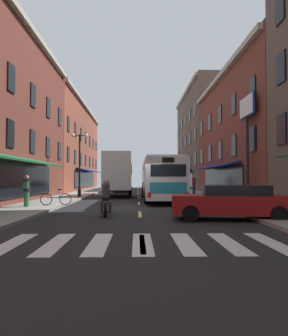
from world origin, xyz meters
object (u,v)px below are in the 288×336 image
at_px(billboard_sign, 247,122).
at_px(sedan_mid, 121,186).
at_px(transit_bus, 160,179).
at_px(sedan_near, 231,202).
at_px(pedestrian_near, 27,190).
at_px(bicycle_near, 56,199).
at_px(motorcycle_rider, 106,200).
at_px(street_lamp_twin, 80,162).
at_px(box_truck, 118,175).
at_px(pedestrian_mid, 194,184).

height_order(billboard_sign, sedan_mid, billboard_sign).
bearing_deg(transit_bus, sedan_near, -80.30).
relative_size(sedan_mid, pedestrian_near, 2.68).
bearing_deg(bicycle_near, billboard_sign, 11.01).
bearing_deg(bicycle_near, motorcycle_rider, -51.29).
bearing_deg(street_lamp_twin, box_truck, 38.73).
bearing_deg(transit_bus, pedestrian_near, -137.17).
height_order(sedan_near, bicycle_near, sedan_near).
bearing_deg(sedan_near, billboard_sign, 66.20).
distance_m(bicycle_near, pedestrian_near, 1.71).
xyz_separation_m(box_truck, sedan_near, (5.48, -16.20, -1.27)).
bearing_deg(box_truck, street_lamp_twin, -141.27).
height_order(box_truck, sedan_mid, box_truck).
distance_m(sedan_near, bicycle_near, 9.98).
bearing_deg(box_truck, sedan_near, -71.32).
height_order(motorcycle_rider, pedestrian_near, pedestrian_near).
distance_m(billboard_sign, sedan_near, 9.64).
xyz_separation_m(transit_bus, pedestrian_near, (-7.69, -7.13, -0.59)).
bearing_deg(street_lamp_twin, sedan_mid, 78.07).
xyz_separation_m(sedan_mid, pedestrian_near, (-3.96, -22.52, 0.33)).
height_order(transit_bus, pedestrian_near, transit_bus).
relative_size(sedan_near, street_lamp_twin, 0.92).
distance_m(bicycle_near, pedestrian_mid, 16.64).
height_order(motorcycle_rider, bicycle_near, motorcycle_rider).
bearing_deg(pedestrian_near, street_lamp_twin, 80.83).
bearing_deg(pedestrian_mid, sedan_mid, 52.30).
distance_m(billboard_sign, pedestrian_near, 14.15).
xyz_separation_m(sedan_near, pedestrian_near, (-9.68, 4.52, 0.31)).
relative_size(transit_bus, pedestrian_mid, 6.72).
xyz_separation_m(bicycle_near, pedestrian_near, (-1.33, -0.93, 0.53)).
distance_m(billboard_sign, box_truck, 12.71).
height_order(sedan_mid, motorcycle_rider, motorcycle_rider).
bearing_deg(street_lamp_twin, pedestrian_near, -97.08).
relative_size(sedan_near, pedestrian_mid, 2.66).
xyz_separation_m(sedan_near, motorcycle_rider, (-5.14, 1.45, -0.01)).
bearing_deg(motorcycle_rider, transit_bus, 72.86).
xyz_separation_m(transit_bus, motorcycle_rider, (-3.15, -10.20, -0.91)).
bearing_deg(sedan_near, sedan_mid, 101.95).
height_order(sedan_mid, pedestrian_near, pedestrian_near).
xyz_separation_m(box_truck, sedan_mid, (-0.25, 10.85, -1.29)).
xyz_separation_m(sedan_mid, motorcycle_rider, (0.59, -25.60, 0.01)).
bearing_deg(street_lamp_twin, bicycle_near, -88.73).
distance_m(pedestrian_near, pedestrian_mid, 18.19).
height_order(billboard_sign, transit_bus, billboard_sign).
bearing_deg(motorcycle_rider, pedestrian_near, 145.89).
bearing_deg(box_truck, motorcycle_rider, -88.69).
relative_size(transit_bus, pedestrian_near, 7.23).
bearing_deg(street_lamp_twin, pedestrian_mid, 24.90).
distance_m(sedan_mid, motorcycle_rider, 25.61).
distance_m(sedan_mid, pedestrian_mid, 11.39).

